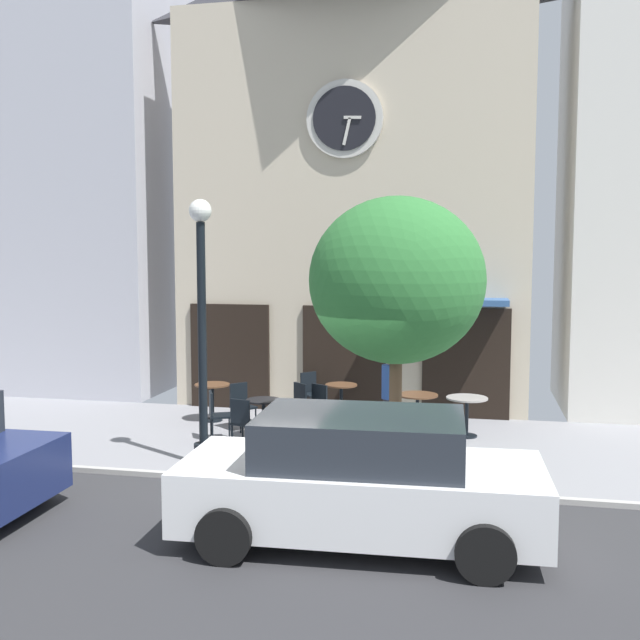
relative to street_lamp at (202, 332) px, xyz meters
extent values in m
cube|color=gray|center=(2.06, 1.81, -2.20)|extent=(26.26, 5.13, 0.05)
cube|color=#2D2D30|center=(2.06, -3.62, -2.20)|extent=(26.26, 5.73, 0.05)
cube|color=#A8A5A0|center=(2.06, -0.73, -2.14)|extent=(26.26, 0.12, 0.08)
cube|color=beige|center=(1.55, 5.44, 2.19)|extent=(7.68, 2.14, 8.73)
cylinder|color=beige|center=(1.55, 4.31, 4.02)|extent=(1.61, 0.10, 1.61)
cylinder|color=black|center=(1.55, 4.25, 4.02)|extent=(1.32, 0.04, 1.32)
cube|color=beige|center=(1.73, 4.21, 4.02)|extent=(0.36, 0.03, 0.07)
cube|color=beige|center=(1.62, 4.21, 3.74)|extent=(0.19, 0.03, 0.56)
cube|color=black|center=(-1.01, 4.33, -1.03)|extent=(1.79, 0.10, 2.30)
cube|color=black|center=(1.55, 4.33, -1.03)|extent=(1.79, 0.10, 2.30)
cube|color=black|center=(4.11, 4.33, -1.03)|extent=(1.79, 0.10, 2.30)
cube|color=#33568C|center=(3.70, 4.02, 0.27)|extent=(2.46, 0.90, 0.12)
cube|color=#B2B2BC|center=(-5.88, 6.64, 5.24)|extent=(5.40, 4.53, 14.83)
cylinder|color=black|center=(0.00, 0.00, -2.00)|extent=(0.32, 0.32, 0.36)
cylinder|color=black|center=(0.00, 0.00, -0.21)|extent=(0.14, 0.14, 3.93)
sphere|color=white|center=(0.00, 0.00, 1.93)|extent=(0.36, 0.36, 0.36)
cylinder|color=brown|center=(3.07, 0.32, -1.15)|extent=(0.20, 0.20, 2.06)
ellipsoid|color=#2D7033|center=(3.07, 0.32, 0.84)|extent=(2.73, 2.46, 2.60)
cylinder|color=black|center=(-0.95, 3.01, -1.80)|extent=(0.07, 0.07, 0.75)
cylinder|color=black|center=(-0.95, 3.01, -2.16)|extent=(0.40, 0.40, 0.03)
cylinder|color=brown|center=(-0.95, 3.01, -1.43)|extent=(0.71, 0.71, 0.03)
cylinder|color=black|center=(0.46, 1.91, -1.82)|extent=(0.07, 0.07, 0.70)
cylinder|color=black|center=(0.46, 1.91, -2.16)|extent=(0.40, 0.40, 0.03)
cylinder|color=black|center=(0.46, 1.91, -1.47)|extent=(0.66, 0.66, 0.03)
cylinder|color=black|center=(1.64, 3.51, -1.80)|extent=(0.07, 0.07, 0.75)
cylinder|color=black|center=(1.64, 3.51, -2.16)|extent=(0.40, 0.40, 0.03)
cylinder|color=brown|center=(1.64, 3.51, -1.43)|extent=(0.65, 0.65, 0.03)
cylinder|color=black|center=(3.22, 3.01, -1.82)|extent=(0.07, 0.07, 0.70)
cylinder|color=black|center=(3.22, 3.01, -2.16)|extent=(0.40, 0.40, 0.03)
cylinder|color=brown|center=(3.22, 3.01, -1.47)|extent=(0.78, 0.78, 0.03)
cylinder|color=black|center=(4.16, 2.76, -1.81)|extent=(0.07, 0.07, 0.73)
cylinder|color=black|center=(4.16, 2.76, -2.16)|extent=(0.40, 0.40, 0.03)
cylinder|color=gray|center=(4.16, 2.76, -1.44)|extent=(0.77, 0.77, 0.03)
cube|color=black|center=(-0.08, 2.39, -1.73)|extent=(0.56, 0.56, 0.04)
cube|color=black|center=(-0.22, 2.51, -1.50)|extent=(0.28, 0.31, 0.45)
cylinder|color=black|center=(-0.07, 2.15, -1.95)|extent=(0.03, 0.03, 0.45)
cylinder|color=black|center=(0.16, 2.41, -1.95)|extent=(0.03, 0.03, 0.45)
cylinder|color=black|center=(-0.32, 2.37, -1.95)|extent=(0.03, 0.03, 0.45)
cylinder|color=black|center=(-0.10, 2.63, -1.95)|extent=(0.03, 0.03, 0.45)
cube|color=black|center=(0.35, 1.15, -1.73)|extent=(0.49, 0.49, 0.04)
cube|color=black|center=(0.31, 0.97, -1.50)|extent=(0.38, 0.13, 0.45)
cylinder|color=black|center=(0.56, 1.27, -1.95)|extent=(0.03, 0.03, 0.45)
cylinder|color=black|center=(0.23, 1.35, -1.95)|extent=(0.03, 0.03, 0.45)
cylinder|color=black|center=(0.47, 0.94, -1.95)|extent=(0.03, 0.03, 0.45)
cylinder|color=black|center=(0.14, 1.02, -1.95)|extent=(0.03, 0.03, 0.45)
cube|color=black|center=(0.96, 3.91, -1.73)|extent=(0.57, 0.57, 0.04)
cube|color=black|center=(0.83, 4.04, -1.50)|extent=(0.29, 0.30, 0.45)
cylinder|color=black|center=(0.97, 3.67, -1.95)|extent=(0.03, 0.03, 0.45)
cylinder|color=black|center=(1.20, 3.92, -1.95)|extent=(0.03, 0.03, 0.45)
cylinder|color=black|center=(0.72, 3.91, -1.95)|extent=(0.03, 0.03, 0.45)
cylinder|color=black|center=(0.96, 4.15, -1.95)|extent=(0.03, 0.03, 0.45)
cube|color=black|center=(1.45, 2.83, -1.73)|extent=(0.55, 0.55, 0.04)
cube|color=black|center=(1.36, 2.68, -1.50)|extent=(0.35, 0.23, 0.45)
cylinder|color=black|center=(1.68, 2.90, -1.95)|extent=(0.03, 0.03, 0.45)
cylinder|color=black|center=(1.39, 3.07, -1.95)|extent=(0.03, 0.03, 0.45)
cylinder|color=black|center=(1.51, 2.60, -1.95)|extent=(0.03, 0.03, 0.45)
cylinder|color=black|center=(1.22, 2.77, -1.95)|extent=(0.03, 0.03, 0.45)
cube|color=black|center=(-0.27, 1.60, -1.73)|extent=(0.53, 0.53, 0.04)
cube|color=black|center=(-0.43, 1.53, -1.50)|extent=(0.20, 0.36, 0.45)
cylinder|color=black|center=(-0.04, 1.52, -1.95)|extent=(0.03, 0.03, 0.45)
cylinder|color=black|center=(-0.19, 1.83, -1.95)|extent=(0.03, 0.03, 0.45)
cylinder|color=black|center=(-0.35, 1.38, -1.95)|extent=(0.03, 0.03, 0.45)
cylinder|color=black|center=(-0.50, 1.69, -1.95)|extent=(0.03, 0.03, 0.45)
cube|color=black|center=(0.85, 2.59, -1.73)|extent=(0.56, 0.56, 0.04)
cube|color=black|center=(0.96, 2.73, -1.50)|extent=(0.32, 0.27, 0.45)
cylinder|color=black|center=(0.61, 2.57, -1.95)|extent=(0.03, 0.03, 0.45)
cylinder|color=black|center=(0.87, 2.35, -1.95)|extent=(0.03, 0.03, 0.45)
cylinder|color=black|center=(0.83, 2.83, -1.95)|extent=(0.03, 0.03, 0.45)
cylinder|color=black|center=(1.09, 2.61, -1.95)|extent=(0.03, 0.03, 0.45)
cube|color=black|center=(0.97, 1.33, -1.73)|extent=(0.55, 0.55, 0.04)
cube|color=black|center=(1.06, 1.17, -1.50)|extent=(0.35, 0.23, 0.45)
cylinder|color=black|center=(1.03, 1.56, -1.95)|extent=(0.03, 0.03, 0.45)
cylinder|color=black|center=(0.74, 1.39, -1.95)|extent=(0.03, 0.03, 0.45)
cylinder|color=black|center=(1.20, 1.27, -1.95)|extent=(0.03, 0.03, 0.45)
cylinder|color=black|center=(0.91, 1.09, -1.95)|extent=(0.03, 0.03, 0.45)
cylinder|color=#2D2D38|center=(2.83, 1.85, -1.75)|extent=(0.27, 0.27, 0.85)
cylinder|color=#3359B2|center=(2.83, 1.85, -1.03)|extent=(0.34, 0.34, 0.60)
sphere|color=tan|center=(2.83, 1.85, -0.62)|extent=(0.22, 0.22, 0.22)
cylinder|color=black|center=(-1.92, -1.99, -1.86)|extent=(0.64, 0.23, 0.64)
cube|color=white|center=(2.97, -2.61, -1.58)|extent=(4.36, 1.95, 0.75)
cube|color=#262B33|center=(2.97, -2.61, -0.93)|extent=(2.46, 1.67, 0.60)
cylinder|color=black|center=(4.42, -3.46, -1.86)|extent=(0.65, 0.24, 0.64)
cylinder|color=black|center=(4.36, -1.66, -1.86)|extent=(0.65, 0.24, 0.64)
cylinder|color=black|center=(1.58, -3.56, -1.86)|extent=(0.65, 0.24, 0.64)
cylinder|color=black|center=(1.52, -1.76, -1.86)|extent=(0.65, 0.24, 0.64)
camera|label=1|loc=(4.26, -11.17, 1.31)|focal=41.70mm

